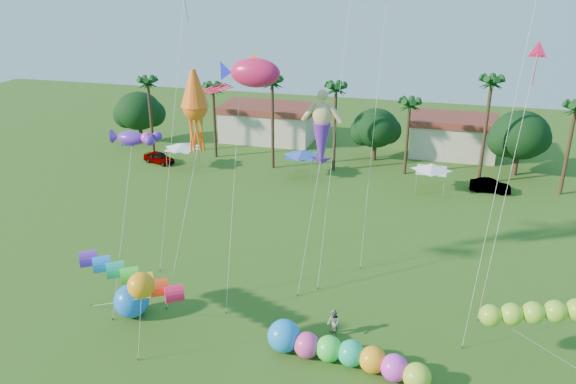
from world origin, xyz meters
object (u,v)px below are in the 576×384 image
(car_b, at_px, (490,186))
(caterpillar_inflatable, at_px, (340,352))
(blue_ball, at_px, (131,301))
(car_a, at_px, (159,158))
(spectator_b, at_px, (333,323))

(car_b, bearing_deg, caterpillar_inflatable, 165.82)
(caterpillar_inflatable, relative_size, blue_ball, 4.31)
(caterpillar_inflatable, bearing_deg, blue_ball, -176.26)
(car_a, distance_m, car_b, 37.65)
(car_b, height_order, blue_ball, blue_ball)
(spectator_b, distance_m, blue_ball, 13.39)
(car_a, bearing_deg, spectator_b, -119.49)
(car_a, height_order, spectator_b, spectator_b)
(car_b, distance_m, blue_ball, 38.62)
(caterpillar_inflatable, distance_m, blue_ball, 14.30)
(spectator_b, relative_size, blue_ball, 0.80)
(car_b, bearing_deg, blue_ball, 144.65)
(car_a, relative_size, blue_ball, 1.75)
(car_a, bearing_deg, car_b, -72.13)
(car_a, bearing_deg, caterpillar_inflatable, -121.06)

